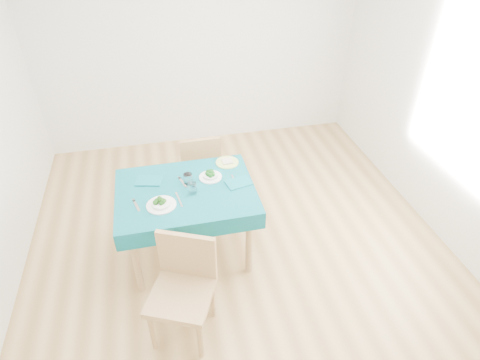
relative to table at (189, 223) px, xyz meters
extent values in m
cube|color=olive|center=(0.46, -0.09, -0.39)|extent=(4.00, 4.50, 0.02)
cube|color=silver|center=(0.46, 2.16, 0.97)|extent=(4.00, 0.02, 2.70)
cube|color=silver|center=(2.46, -0.09, 0.97)|extent=(0.02, 4.50, 2.70)
cube|color=#08505A|center=(0.00, 0.00, 0.00)|extent=(1.17, 0.89, 0.76)
cube|color=#997548|center=(-0.15, -0.83, 0.18)|extent=(0.61, 0.63, 1.11)
cube|color=#997548|center=(0.22, 0.84, 0.13)|extent=(0.42, 0.45, 1.03)
cube|color=silver|center=(-0.41, -0.12, 0.38)|extent=(0.06, 0.16, 0.00)
cube|color=silver|center=(-0.07, -0.12, 0.38)|extent=(0.05, 0.21, 0.00)
cube|color=silver|center=(-0.01, 0.11, 0.38)|extent=(0.07, 0.17, 0.00)
cube|color=silver|center=(0.44, 0.02, 0.38)|extent=(0.02, 0.22, 0.00)
cube|color=#0B5A64|center=(-0.30, 0.20, 0.39)|extent=(0.25, 0.20, 0.01)
cube|color=#0B5A64|center=(0.46, -0.01, 0.39)|extent=(0.24, 0.20, 0.01)
cylinder|color=white|center=(0.04, 0.09, 0.43)|extent=(0.08, 0.08, 0.10)
cylinder|color=white|center=(0.05, -0.05, 0.43)|extent=(0.08, 0.08, 0.10)
cylinder|color=#CAE06D|center=(0.43, 0.33, 0.38)|extent=(0.22, 0.22, 0.01)
cube|color=beige|center=(0.43, 0.33, 0.40)|extent=(0.10, 0.10, 0.01)
camera|label=1|loc=(-0.15, -2.75, 2.46)|focal=30.00mm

